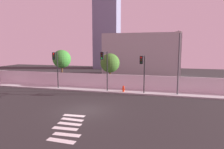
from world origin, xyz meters
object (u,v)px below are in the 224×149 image
Objects in this scene: fire_hydrant at (123,89)px; street_lamp_curbside at (179,58)px; traffic_light_left at (56,62)px; traffic_light_right at (143,66)px; roadside_tree_leftmost at (62,59)px; roadside_tree_midleft at (110,63)px; traffic_light_center at (105,63)px.

street_lamp_curbside is at bearing -0.16° from fire_hydrant.
traffic_light_right is (11.01, 0.03, -0.23)m from traffic_light_left.
traffic_light_right is 0.86× the size of roadside_tree_leftmost.
traffic_light_left reaches higher than roadside_tree_midleft.
fire_hydrant is at bearing -52.05° from roadside_tree_midleft.
traffic_light_left is at bearing 179.25° from traffic_light_center.
roadside_tree_midleft reaches higher than fire_hydrant.
roadside_tree_leftmost is at bearing 180.00° from roadside_tree_midleft.
traffic_light_right is 6.28m from roadside_tree_midleft.
traffic_light_right is at bearing -13.30° from fire_hydrant.
street_lamp_curbside is at bearing 4.38° from traffic_light_center.
fire_hydrant is (-6.18, 0.02, -3.72)m from street_lamp_curbside.
traffic_light_left is 6.52m from traffic_light_center.
roadside_tree_leftmost is (-1.28, 3.92, 0.18)m from traffic_light_left.
street_lamp_curbside is 9.68× the size of fire_hydrant.
traffic_light_right is 3.68m from fire_hydrant.
street_lamp_curbside is 16.51m from roadside_tree_leftmost.
traffic_light_left is 11.01m from traffic_light_right.
traffic_light_left is at bearing -177.87° from street_lamp_curbside.
traffic_light_left reaches higher than fire_hydrant.
roadside_tree_leftmost reaches higher than traffic_light_center.
traffic_light_center is 4.05m from roadside_tree_midleft.
fire_hydrant is (2.17, 0.66, -3.12)m from traffic_light_center.
traffic_light_left is 7.24m from roadside_tree_midleft.
traffic_light_right is at bearing 1.43° from traffic_light_center.
fire_hydrant is at bearing 3.76° from traffic_light_left.
street_lamp_curbside is (3.87, 0.53, 0.91)m from traffic_light_right.
traffic_light_center is (6.52, -0.09, 0.08)m from traffic_light_left.
traffic_light_center is 1.10× the size of traffic_light_right.
traffic_light_center is 8.78m from roadside_tree_leftmost.
traffic_light_left is 1.01× the size of roadside_tree_midleft.
roadside_tree_leftmost is 7.38m from roadside_tree_midleft.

